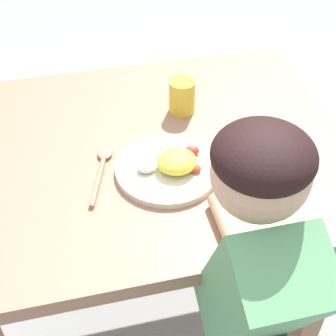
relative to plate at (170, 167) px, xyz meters
The scene contains 6 objects.
ground_plane 0.75m from the plate, 119.10° to the left, with size 8.00×8.00×0.00m, color gray.
dining_table 0.17m from the plate, 119.10° to the left, with size 1.05×0.79×0.73m.
plate is the anchor object (origin of this frame).
fork 0.17m from the plate, ahead, with size 0.07×0.22×0.01m.
spoon 0.16m from the plate, 162.53° to the left, with size 0.08×0.20×0.01m.
drinking_cup 0.25m from the plate, 69.21° to the left, with size 0.07×0.07×0.09m, color gold.
Camera 1 is at (-0.15, -0.95, 1.53)m, focal length 53.65 mm.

